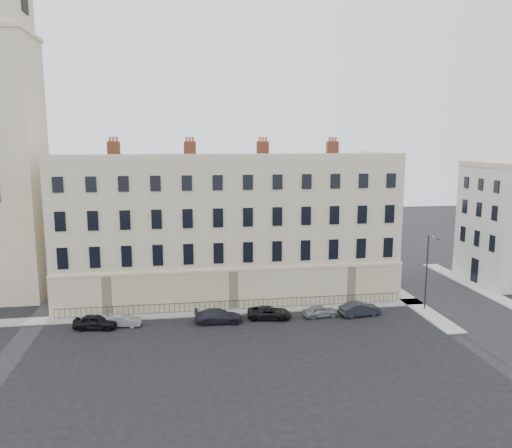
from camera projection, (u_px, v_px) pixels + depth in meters
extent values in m
plane|color=black|center=(305.00, 326.00, 46.41)|extent=(160.00, 160.00, 0.00)
cube|color=beige|center=(227.00, 227.00, 55.98)|extent=(36.00, 12.00, 15.00)
cube|color=beige|center=(234.00, 290.00, 50.95)|extent=(36.10, 0.18, 4.00)
cube|color=beige|center=(378.00, 268.00, 59.59)|extent=(0.18, 12.10, 4.00)
cube|color=beige|center=(232.00, 158.00, 48.98)|extent=(36.00, 0.35, 0.80)
cube|color=beige|center=(381.00, 155.00, 57.36)|extent=(0.35, 12.00, 0.80)
cube|color=brown|center=(114.00, 151.00, 52.78)|extent=(1.30, 0.70, 2.00)
cube|color=brown|center=(190.00, 151.00, 53.98)|extent=(1.30, 0.70, 2.00)
cube|color=brown|center=(263.00, 151.00, 55.18)|extent=(1.30, 0.70, 2.00)
cube|color=brown|center=(332.00, 150.00, 56.38)|extent=(1.30, 0.70, 2.00)
cube|color=beige|center=(1.00, 170.00, 53.26)|extent=(8.00, 8.00, 28.00)
cube|color=gray|center=(195.00, 313.00, 49.77)|extent=(48.00, 2.00, 0.12)
cube|color=gray|center=(399.00, 294.00, 56.15)|extent=(2.00, 24.00, 0.12)
cube|color=gray|center=(471.00, 285.00, 59.60)|extent=(2.00, 20.00, 0.12)
cube|color=black|center=(234.00, 301.00, 50.60)|extent=(35.00, 0.04, 0.04)
cube|color=black|center=(234.00, 309.00, 50.75)|extent=(35.00, 0.04, 0.04)
imported|color=black|center=(96.00, 322.00, 45.66)|extent=(4.14, 2.13, 1.35)
imported|color=gray|center=(123.00, 320.00, 46.33)|extent=(3.50, 1.61, 1.11)
imported|color=#20202B|center=(219.00, 316.00, 47.22)|extent=(4.64, 2.11, 1.32)
imported|color=black|center=(269.00, 313.00, 48.32)|extent=(4.56, 2.67, 1.19)
imported|color=gray|center=(320.00, 311.00, 48.83)|extent=(3.56, 1.72, 1.17)
imported|color=black|center=(360.00, 309.00, 49.15)|extent=(4.24, 1.96, 1.35)
cylinder|color=#2A2A2E|center=(427.00, 273.00, 50.40)|extent=(0.16, 0.16, 7.77)
cylinder|color=#2A2A2E|center=(433.00, 237.00, 49.15)|extent=(0.38, 1.45, 0.10)
cube|color=#2A2A2E|center=(438.00, 239.00, 48.53)|extent=(0.27, 0.51, 0.12)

